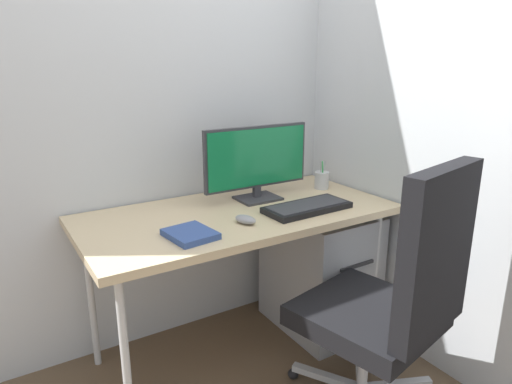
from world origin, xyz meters
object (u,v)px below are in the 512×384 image
monitor (257,160)px  mouse (245,219)px  pen_holder (322,180)px  notebook (190,234)px  keyboard (307,207)px  filing_cabinet (319,269)px  office_chair (395,296)px

monitor → mouse: 0.40m
pen_holder → notebook: size_ratio=0.80×
pen_holder → notebook: (-0.90, -0.28, -0.03)m
mouse → notebook: 0.26m
keyboard → pen_holder: 0.39m
mouse → monitor: bearing=32.1°
monitor → pen_holder: bearing=-2.9°
filing_cabinet → mouse: size_ratio=6.28×
filing_cabinet → keyboard: keyboard is taller
pen_holder → filing_cabinet: bearing=-128.4°
filing_cabinet → keyboard: (-0.22, -0.15, 0.43)m
office_chair → notebook: office_chair is taller
office_chair → filing_cabinet: office_chair is taller
monitor → keyboard: monitor is taller
keyboard → pen_holder: bearing=40.5°
filing_cabinet → monitor: (-0.32, 0.12, 0.61)m
monitor → mouse: (-0.23, -0.28, -0.18)m
mouse → notebook: bearing=166.3°
office_chair → keyboard: (-0.01, 0.54, 0.21)m
mouse → keyboard: bearing=-18.0°
office_chair → pen_holder: 0.88m
keyboard → filing_cabinet: bearing=35.0°
office_chair → filing_cabinet: (0.21, 0.69, -0.22)m
keyboard → mouse: size_ratio=3.97×
keyboard → mouse: 0.33m
office_chair → notebook: (-0.60, 0.52, 0.20)m
filing_cabinet → pen_holder: (0.08, 0.10, 0.46)m
monitor → pen_holder: 0.43m
filing_cabinet → mouse: bearing=-164.5°
monitor → notebook: monitor is taller
office_chair → keyboard: 0.58m
mouse → pen_holder: bearing=4.0°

